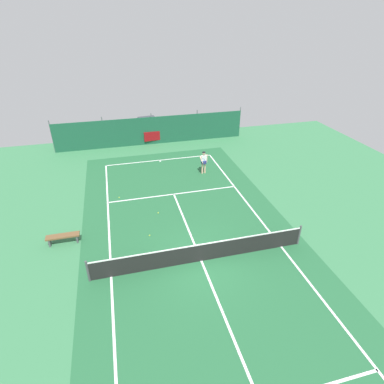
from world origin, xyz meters
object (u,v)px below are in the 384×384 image
(parked_car, at_px, (149,128))
(tennis_player, at_px, (204,161))
(tennis_net, at_px, (201,252))
(tennis_ball_by_sideline, at_px, (119,198))
(tennis_ball_midcourt, at_px, (158,213))
(tennis_ball_near_player, at_px, (150,235))
(courtside_bench, at_px, (63,237))

(parked_car, bearing_deg, tennis_player, -78.91)
(tennis_net, bearing_deg, tennis_player, 73.09)
(tennis_net, xyz_separation_m, tennis_player, (2.69, 8.84, 0.45))
(parked_car, bearing_deg, tennis_ball_by_sideline, -113.52)
(tennis_net, distance_m, tennis_ball_by_sideline, 7.62)
(tennis_ball_by_sideline, bearing_deg, tennis_ball_midcourt, -48.11)
(tennis_ball_midcourt, bearing_deg, tennis_player, 47.51)
(tennis_player, distance_m, tennis_ball_near_player, 8.00)
(tennis_ball_by_sideline, xyz_separation_m, parked_car, (3.34, 10.80, 0.81))
(tennis_net, bearing_deg, tennis_ball_near_player, 129.88)
(tennis_ball_near_player, height_order, tennis_ball_midcourt, same)
(parked_car, bearing_deg, tennis_net, -96.13)
(tennis_net, height_order, tennis_ball_by_sideline, tennis_net)
(tennis_net, xyz_separation_m, courtside_bench, (-6.31, 2.98, -0.14))
(tennis_player, bearing_deg, parked_car, -79.38)
(parked_car, bearing_deg, tennis_ball_midcourt, -101.77)
(tennis_player, bearing_deg, tennis_ball_near_player, 46.31)
(tennis_player, distance_m, parked_car, 9.19)
(tennis_ball_by_sideline, height_order, courtside_bench, courtside_bench)
(tennis_ball_midcourt, bearing_deg, parked_car, 84.58)
(tennis_ball_midcourt, relative_size, tennis_ball_by_sideline, 1.00)
(tennis_ball_near_player, height_order, parked_car, parked_car)
(tennis_ball_midcourt, bearing_deg, courtside_bench, -163.31)
(tennis_ball_near_player, distance_m, tennis_ball_by_sideline, 4.52)
(tennis_player, bearing_deg, tennis_net, 66.27)
(tennis_player, bearing_deg, tennis_ball_by_sideline, 11.64)
(tennis_ball_near_player, distance_m, parked_car, 15.27)
(tennis_net, height_order, tennis_player, tennis_player)
(tennis_ball_midcourt, height_order, tennis_ball_by_sideline, same)
(tennis_ball_near_player, relative_size, parked_car, 0.02)
(tennis_net, distance_m, tennis_ball_near_player, 3.27)
(tennis_ball_midcourt, bearing_deg, tennis_ball_near_player, -111.05)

